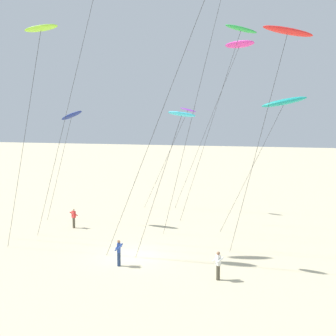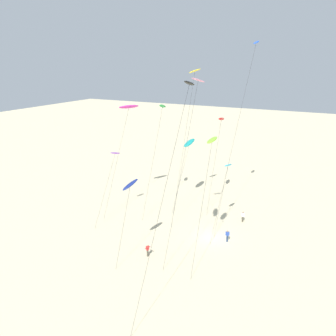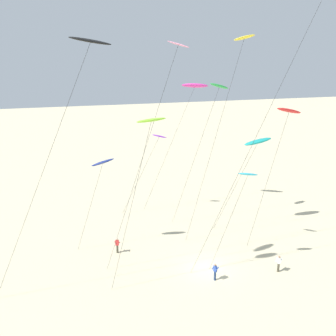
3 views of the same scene
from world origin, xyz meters
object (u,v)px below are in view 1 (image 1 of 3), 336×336
object	(u,v)px
kite_red	(287,33)
kite_purple	(187,113)
kite_green	(240,31)
kite_teal	(284,102)
kite_flyer_nearest	(74,218)
kite_cyan	(181,116)
kite_flyer_furthest	(119,252)
kite_lime	(41,30)
kite_flyer_middle	(218,265)
kite_navy	(71,116)
kite_magenta	(239,45)

from	to	relation	value
kite_red	kite_purple	xyz separation A→B (m)	(-10.02, 12.72, -4.68)
kite_purple	kite_green	bearing A→B (deg)	-39.47
kite_red	kite_teal	world-z (taller)	kite_red
kite_purple	kite_flyer_nearest	world-z (taller)	kite_purple
kite_cyan	kite_red	bearing A→B (deg)	27.74
kite_flyer_furthest	kite_green	bearing A→B (deg)	66.53
kite_lime	kite_flyer_furthest	bearing A→B (deg)	-7.98
kite_flyer_middle	kite_flyer_furthest	world-z (taller)	same
kite_green	kite_purple	world-z (taller)	kite_green
kite_cyan	kite_lime	distance (m)	10.86
kite_purple	kite_cyan	bearing A→B (deg)	-75.79
kite_lime	kite_flyer_furthest	xyz separation A→B (m)	(5.72, -0.80, -14.02)
kite_navy	kite_teal	xyz separation A→B (m)	(17.84, 0.32, 0.97)
kite_purple	kite_flyer_nearest	xyz separation A→B (m)	(-7.27, -9.61, -9.00)
kite_magenta	kite_flyer_middle	xyz separation A→B (m)	(1.87, -18.38, -15.34)
kite_teal	kite_flyer_middle	world-z (taller)	kite_teal
kite_red	kite_lime	xyz separation A→B (m)	(-15.31, -3.87, 0.35)
kite_green	kite_teal	bearing A→B (deg)	-37.41
kite_lime	kite_flyer_middle	world-z (taller)	kite_lime
kite_cyan	kite_purple	bearing A→B (deg)	104.21
kite_navy	kite_flyer_middle	bearing A→B (deg)	-33.12
kite_cyan	kite_navy	distance (m)	14.49
kite_lime	kite_teal	bearing A→B (deg)	30.65
kite_green	kite_purple	bearing A→B (deg)	140.53
kite_flyer_furthest	kite_teal	bearing A→B (deg)	46.33
kite_magenta	kite_cyan	distance (m)	17.82
kite_red	kite_flyer_nearest	bearing A→B (deg)	169.82
kite_purple	kite_red	bearing A→B (deg)	-51.76
kite_navy	kite_cyan	bearing A→B (deg)	-32.67
kite_cyan	kite_flyer_furthest	size ratio (longest dim) A/B	5.86
kite_navy	kite_flyer_middle	size ratio (longest dim) A/B	6.04
kite_red	kite_lime	bearing A→B (deg)	-165.82
kite_cyan	kite_green	world-z (taller)	kite_green
kite_green	kite_navy	bearing A→B (deg)	-167.15
kite_green	kite_navy	xyz separation A→B (m)	(-14.06, -3.21, -6.97)
kite_red	kite_navy	world-z (taller)	kite_red
kite_purple	kite_lime	world-z (taller)	kite_lime
kite_red	kite_navy	xyz separation A→B (m)	(-18.20, 4.67, -5.09)
kite_purple	kite_teal	xyz separation A→B (m)	(9.65, -7.73, 0.56)
kite_purple	kite_flyer_furthest	xyz separation A→B (m)	(0.43, -17.38, -9.00)
kite_teal	kite_flyer_nearest	distance (m)	19.53
kite_red	kite_flyer_middle	bearing A→B (deg)	-121.86
kite_teal	kite_flyer_middle	distance (m)	14.20
kite_flyer_nearest	kite_flyer_middle	distance (m)	16.33
kite_red	kite_purple	distance (m)	16.85
kite_cyan	kite_green	bearing A→B (deg)	80.43
kite_magenta	kite_purple	world-z (taller)	kite_magenta
kite_cyan	kite_purple	world-z (taller)	kite_purple
kite_flyer_nearest	kite_flyer_furthest	world-z (taller)	same
kite_purple	kite_navy	size ratio (longest dim) A/B	1.04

